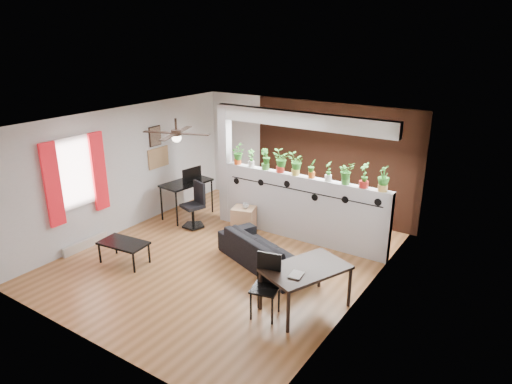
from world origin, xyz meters
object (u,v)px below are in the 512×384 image
Objects in this scene: cube_shelf at (244,220)px; cup at (246,206)px; potted_plant_0 at (238,154)px; potted_plant_6 at (329,171)px; computer_desk at (186,185)px; potted_plant_4 at (296,163)px; potted_plant_7 at (346,173)px; potted_plant_5 at (312,168)px; potted_plant_1 at (251,157)px; potted_plant_2 at (265,158)px; potted_plant_8 at (365,174)px; office_chair at (195,208)px; potted_plant_3 at (280,160)px; folding_chair at (267,279)px; dining_table at (306,272)px; coffee_table at (123,244)px; ceiling_fan at (176,135)px; sofa at (265,251)px; potted_plant_9 at (384,178)px.

cup reaches higher than cube_shelf.
potted_plant_6 is (2.11, -0.00, -0.02)m from potted_plant_0.
computer_desk reaches higher than cup.
potted_plant_7 is at bearing 0.00° from potted_plant_4.
potted_plant_5 reaches higher than cube_shelf.
potted_plant_1 is at bearing 180.00° from potted_plant_4.
potted_plant_2 is at bearing -0.00° from potted_plant_0.
potted_plant_8 is 0.48× the size of office_chair.
potted_plant_6 is 3.05m from office_chair.
potted_plant_3 is 1.40m from potted_plant_7.
folding_chair is (-0.09, -2.58, -1.00)m from potted_plant_7.
cube_shelf is at bearing 143.25° from dining_table.
folding_chair is at bearing -31.97° from office_chair.
potted_plant_8 is (1.76, 0.00, 0.01)m from potted_plant_3.
cup is 0.15× the size of coffee_table.
dining_table is at bearing -53.36° from cube_shelf.
potted_plant_8 is (2.83, 1.80, -0.72)m from ceiling_fan.
potted_plant_2 is 0.45× the size of folding_chair.
potted_plant_2 reaches higher than potted_plant_1.
potted_plant_4 is at bearing 21.42° from cup.
dining_table is at bearing -37.33° from cup.
cube_shelf is at bearing 65.37° from coffee_table.
folding_chair is (0.97, -2.58, -1.02)m from potted_plant_4.
potted_plant_8 reaches higher than computer_desk.
potted_plant_0 is 3.01m from coffee_table.
potted_plant_4 is 0.48× the size of coffee_table.
potted_plant_0 reaches higher than potted_plant_7.
potted_plant_7 is at bearing 36.00° from ceiling_fan.
potted_plant_3 is at bearing 59.19° from ceiling_fan.
potted_plant_5 is (1.40, 0.00, 0.00)m from potted_plant_1.
folding_chair is (1.32, -2.58, -1.02)m from potted_plant_3.
coffee_table is (0.53, -2.34, -0.38)m from computer_desk.
potted_plant_6 is 2.78m from folding_chair.
potted_plant_2 is at bearing 68.14° from ceiling_fan.
cube_shelf is (-0.30, -0.37, -1.30)m from potted_plant_2.
potted_plant_4 is 1.16× the size of potted_plant_6.
potted_plant_6 is 2.44m from dining_table.
potted_plant_2 is 0.23× the size of sofa.
potted_plant_8 is at bearing 0.00° from potted_plant_7.
computer_desk is 2.43m from coffee_table.
potted_plant_2 is 0.30× the size of dining_table.
cube_shelf is (0.43, 1.43, -2.04)m from ceiling_fan.
potted_plant_5 is 0.40× the size of coffee_table.
computer_desk is (-4.35, -0.34, -0.85)m from potted_plant_9.
potted_plant_5 is at bearing 180.00° from potted_plant_7.
cup is (-2.70, -0.37, -0.99)m from potted_plant_9.
coffee_table is at bearing -131.92° from potted_plant_5.
potted_plant_1 is at bearing 69.49° from coffee_table.
potted_plant_2 is at bearing -180.00° from potted_plant_4.
potted_plant_3 reaches higher than computer_desk.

